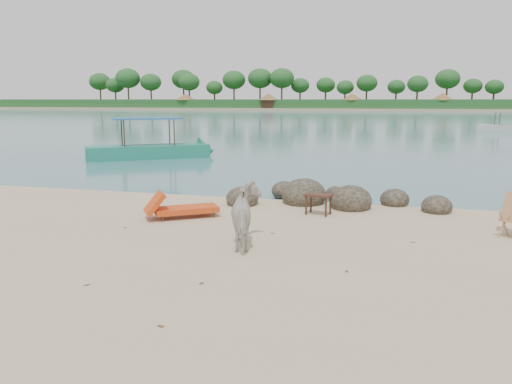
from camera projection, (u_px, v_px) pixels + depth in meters
water at (377, 116)px, 94.85m from camera, size 400.00×400.00×0.00m
far_shore at (382, 109)px, 170.93m from camera, size 420.00×90.00×1.40m
far_scenery at (381, 99)px, 138.68m from camera, size 420.00×18.00×9.50m
boulders at (325, 199)px, 14.56m from camera, size 6.28×2.74×0.98m
cow at (248, 217)px, 10.30m from camera, size 1.17×1.68×1.30m
side_table at (318, 206)px, 13.19m from camera, size 0.77×0.59×0.55m
lounge_chair at (186, 207)px, 12.91m from camera, size 2.07×1.73×0.61m
boat_near at (147, 125)px, 26.25m from camera, size 6.79×5.39×3.47m
boat_mid at (510, 115)px, 48.46m from camera, size 6.10×4.60×3.08m
dead_leaves at (245, 281)px, 8.45m from camera, size 8.43×5.63×0.00m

